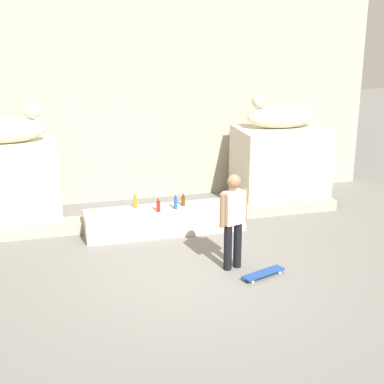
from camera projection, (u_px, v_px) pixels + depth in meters
The scene contains 14 objects.
ground_plane at pixel (193, 277), 9.64m from camera, with size 40.00×40.00×0.00m, color slate.
facade_wall at pixel (140, 70), 13.00m from camera, with size 10.87×0.60×5.87m, color #B3AD99.
pedestal_left at pixel (10, 185), 11.72m from camera, with size 1.97×1.37×1.71m, color beige.
pedestal_right at pixel (280, 165), 13.16m from camera, with size 1.97×1.37×1.71m, color beige.
statue_reclining_left at pixel (6, 129), 11.39m from camera, with size 1.62×0.62×0.78m.
statue_reclining_right at pixel (281, 115), 12.81m from camera, with size 1.63×0.66×0.78m.
ledge_block at pixel (165, 220), 11.57m from camera, with size 3.16×0.85×0.45m, color beige.
skater at pixel (233, 218), 9.69m from camera, with size 0.52×0.29×1.67m.
skateboard at pixel (263, 273), 9.63m from camera, with size 0.82×0.47×0.08m.
bottle_blue at pixel (176, 203), 11.50m from camera, with size 0.07×0.07×0.31m.
bottle_brown at pixel (183, 200), 11.70m from camera, with size 0.08×0.08×0.27m.
bottle_orange at pixel (135, 202), 11.56m from camera, with size 0.07×0.07×0.30m.
bottle_red at pixel (158, 206), 11.35m from camera, with size 0.08×0.08×0.29m.
stair_step at pixel (160, 218), 12.02m from camera, with size 7.85×0.50×0.22m, color #A9A08F.
Camera 1 is at (-2.26, -8.45, 4.28)m, focal length 54.25 mm.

